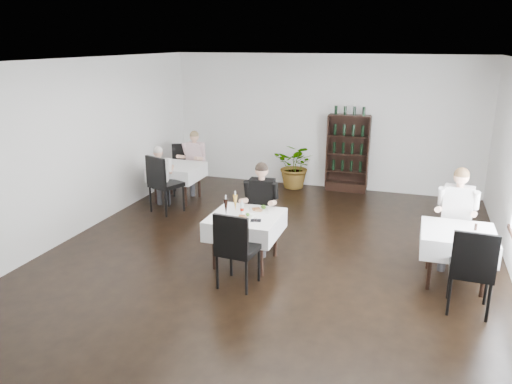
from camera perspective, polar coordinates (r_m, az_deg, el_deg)
room_shell at (r=7.16m, az=1.02°, el=2.60°), size 9.00×9.00×9.00m
wine_shelf at (r=11.31m, az=10.42°, el=4.27°), size 0.90×0.28×1.75m
main_table at (r=7.52m, az=-1.20°, el=-3.72°), size 1.03×1.03×0.77m
left_table at (r=10.63m, az=-9.00°, el=2.28°), size 0.98×0.98×0.77m
right_table at (r=7.46m, az=22.05°, el=-5.22°), size 0.98×0.98×0.77m
potted_tree at (r=11.47m, az=4.60°, el=3.02°), size 1.06×0.96×1.04m
main_chair_far at (r=8.30m, az=0.59°, el=-2.12°), size 0.59×0.59×0.99m
main_chair_near at (r=6.76m, az=-2.38°, el=-6.16°), size 0.54×0.55×1.09m
left_chair_far at (r=11.17m, az=-8.28°, el=3.02°), size 0.65×0.66×1.08m
left_chair_near at (r=9.86m, az=-10.67°, el=1.28°), size 0.69×0.69×1.16m
right_chair_far at (r=8.04m, az=21.74°, el=-4.56°), size 0.40×0.41×0.87m
right_chair_near at (r=6.67m, az=23.47°, el=-7.80°), size 0.54×0.54×1.12m
diner_main at (r=7.92m, az=0.53°, el=-0.97°), size 0.56×0.57×1.45m
diner_left_far at (r=11.10m, az=-7.15°, el=3.96°), size 0.54×0.54×1.38m
diner_left_near at (r=10.11m, az=-10.94°, el=2.18°), size 0.55×0.58×1.29m
diner_right_far at (r=7.94m, az=21.98°, el=-1.93°), size 0.60×0.62×1.51m
plate_far at (r=7.64m, az=0.36°, el=-2.04°), size 0.37×0.37×0.09m
plate_near at (r=7.36m, az=-1.37°, el=-2.83°), size 0.23×0.23×0.07m
pilsner_dark at (r=7.44m, az=-3.46°, el=-1.71°), size 0.07×0.07×0.32m
pilsner_lager at (r=7.61m, az=-2.38°, el=-1.24°), size 0.07×0.07×0.32m
coke_bottle at (r=7.48m, az=-1.61°, el=-1.89°), size 0.06×0.06×0.22m
napkin_cutlery at (r=7.24m, az=-0.03°, el=-3.25°), size 0.18×0.17×0.02m
pepper_mill at (r=7.51m, az=23.82°, el=-3.68°), size 0.05×0.05×0.09m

